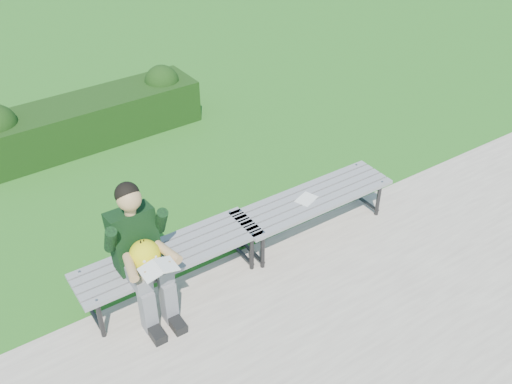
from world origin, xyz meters
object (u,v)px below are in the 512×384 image
Objects in this scene: hedge at (88,118)px; paper_sheet at (306,199)px; bench_left at (170,257)px; seated_boy at (141,250)px; bench_right at (314,200)px.

hedge is 3.47m from paper_sheet.
bench_left is 1.56m from paper_sheet.
seated_boy is (-0.68, -3.31, 0.37)m from hedge.
bench_left is at bearing 18.23° from seated_boy.
bench_left is 1.66m from bench_right.
hedge is 3.40m from seated_boy.
bench_left is at bearing 178.61° from bench_right.
hedge reaches higher than bench_right.
paper_sheet is (-0.10, -0.00, 0.06)m from bench_right.
bench_left is at bearing -96.80° from hedge.
bench_left and bench_right have the same top height.
hedge is 11.54× the size of paper_sheet.
hedge is 3.24m from bench_left.
hedge is at bearing 111.46° from bench_right.
hedge is at bearing 109.92° from paper_sheet.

